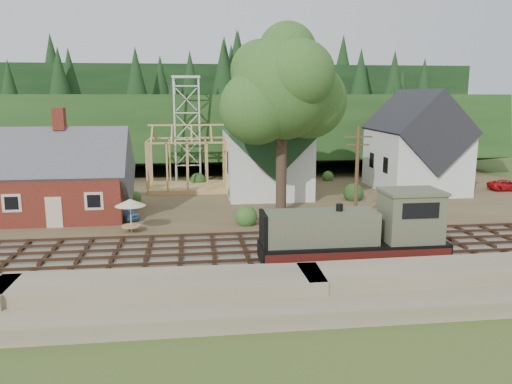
{
  "coord_description": "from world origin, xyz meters",
  "views": [
    {
      "loc": [
        -5.29,
        -31.12,
        10.29
      ],
      "look_at": [
        -0.65,
        6.0,
        3.0
      ],
      "focal_mm": 35.0,
      "sensor_mm": 36.0,
      "label": 1
    }
  ],
  "objects": [
    {
      "name": "depot",
      "position": [
        -16.0,
        11.0,
        3.21
      ],
      "size": [
        10.8,
        7.41,
        9.0
      ],
      "color": "#581B14",
      "rests_on": "village_flat"
    },
    {
      "name": "car_blue",
      "position": [
        -10.9,
        9.71,
        0.85
      ],
      "size": [
        2.61,
        3.45,
        1.1
      ],
      "primitive_type": "imported",
      "rotation": [
        0.0,
        0.0,
        0.47
      ],
      "color": "#5284B0",
      "rests_on": "village_flat"
    },
    {
      "name": "telegraph_pole_near",
      "position": [
        7.0,
        5.2,
        4.25
      ],
      "size": [
        2.2,
        0.28,
        8.0
      ],
      "color": "#4C331E",
      "rests_on": "ground"
    },
    {
      "name": "railroad_bed",
      "position": [
        0.0,
        0.0,
        0.08
      ],
      "size": [
        64.0,
        11.0,
        0.16
      ],
      "primitive_type": "cube",
      "color": "#726B5B",
      "rests_on": "ground"
    },
    {
      "name": "car_red",
      "position": [
        27.84,
        17.4,
        0.86
      ],
      "size": [
        4.16,
        2.2,
        1.12
      ],
      "primitive_type": "imported",
      "rotation": [
        0.0,
        0.0,
        1.48
      ],
      "color": "red",
      "rests_on": "village_flat"
    },
    {
      "name": "village_flat",
      "position": [
        0.0,
        18.0,
        0.15
      ],
      "size": [
        64.0,
        26.0,
        0.3
      ],
      "primitive_type": "cube",
      "color": "brown",
      "rests_on": "ground"
    },
    {
      "name": "patio_set",
      "position": [
        -10.03,
        5.5,
        2.43
      ],
      "size": [
        2.24,
        2.24,
        2.5
      ],
      "color": "silver",
      "rests_on": "village_flat"
    },
    {
      "name": "farmhouse",
      "position": [
        18.0,
        19.0,
        4.87
      ],
      "size": [
        8.4,
        10.8,
        10.6
      ],
      "color": "silver",
      "rests_on": "village_flat"
    },
    {
      "name": "ground",
      "position": [
        0.0,
        0.0,
        0.0
      ],
      "size": [
        140.0,
        140.0,
        0.0
      ],
      "primitive_type": "plane",
      "color": "#384C1E",
      "rests_on": "ground"
    },
    {
      "name": "timber_frame",
      "position": [
        -6.0,
        22.0,
        3.27
      ],
      "size": [
        8.2,
        6.2,
        6.99
      ],
      "color": "tan",
      "rests_on": "village_flat"
    },
    {
      "name": "big_tree",
      "position": [
        2.17,
        10.08,
        10.22
      ],
      "size": [
        10.9,
        8.4,
        14.7
      ],
      "color": "#38281E",
      "rests_on": "village_flat"
    },
    {
      "name": "embankment",
      "position": [
        0.0,
        -8.5,
        0.0
      ],
      "size": [
        64.0,
        5.0,
        1.6
      ],
      "primitive_type": "cube",
      "color": "#7F7259",
      "rests_on": "ground"
    },
    {
      "name": "hillside",
      "position": [
        0.0,
        42.0,
        0.0
      ],
      "size": [
        70.0,
        28.96,
        12.74
      ],
      "primitive_type": "cube",
      "rotation": [
        -0.17,
        0.0,
        0.0
      ],
      "color": "#1E3F19",
      "rests_on": "ground"
    },
    {
      "name": "church",
      "position": [
        2.0,
        19.68,
        5.18
      ],
      "size": [
        8.4,
        15.17,
        13.0
      ],
      "color": "silver",
      "rests_on": "village_flat"
    },
    {
      "name": "lattice_tower",
      "position": [
        -6.0,
        28.0,
        10.03
      ],
      "size": [
        3.2,
        3.2,
        12.12
      ],
      "color": "silver",
      "rests_on": "village_flat"
    },
    {
      "name": "locomotive",
      "position": [
        4.6,
        -3.0,
        2.02
      ],
      "size": [
        11.2,
        2.8,
        4.51
      ],
      "color": "black",
      "rests_on": "railroad_bed"
    },
    {
      "name": "ridge",
      "position": [
        0.0,
        58.0,
        0.0
      ],
      "size": [
        80.0,
        20.0,
        12.0
      ],
      "primitive_type": "cube",
      "color": "black",
      "rests_on": "ground"
    }
  ]
}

